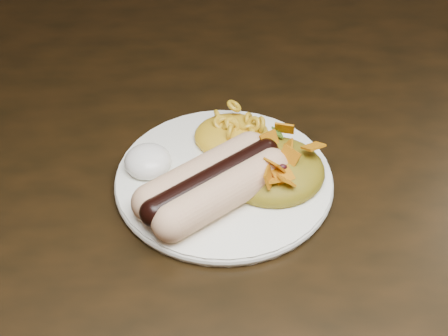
{
  "coord_description": "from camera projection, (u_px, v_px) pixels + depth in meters",
  "views": [
    {
      "loc": [
        -0.13,
        -0.57,
        1.19
      ],
      "look_at": [
        -0.11,
        -0.11,
        0.77
      ],
      "focal_mm": 55.0,
      "sensor_mm": 36.0,
      "label": 1
    }
  ],
  "objects": [
    {
      "name": "mac_and_cheese",
      "position": [
        232.0,
        128.0,
        0.66
      ],
      "size": [
        0.08,
        0.07,
        0.03
      ],
      "primitive_type": "ellipsoid",
      "rotation": [
        0.0,
        0.0,
        0.02
      ],
      "color": "gold",
      "rests_on": "plate"
    },
    {
      "name": "fork",
      "position": [
        227.0,
        182.0,
        0.64
      ],
      "size": [
        0.07,
        0.16,
        0.0
      ],
      "primitive_type": "cube",
      "rotation": [
        0.0,
        0.0,
        -0.3
      ],
      "color": "white",
      "rests_on": "table"
    },
    {
      "name": "sour_cream",
      "position": [
        147.0,
        157.0,
        0.63
      ],
      "size": [
        0.06,
        0.06,
        0.03
      ],
      "primitive_type": "ellipsoid",
      "rotation": [
        0.0,
        0.0,
        0.4
      ],
      "color": "white",
      "rests_on": "plate"
    },
    {
      "name": "hotdog",
      "position": [
        212.0,
        183.0,
        0.6
      ],
      "size": [
        0.11,
        0.13,
        0.03
      ],
      "rotation": [
        0.0,
        0.0,
        0.63
      ],
      "color": "#F8D093",
      "rests_on": "plate"
    },
    {
      "name": "plate",
      "position": [
        224.0,
        180.0,
        0.64
      ],
      "size": [
        0.24,
        0.24,
        0.01
      ],
      "primitive_type": "cylinder",
      "rotation": [
        0.0,
        0.0,
        0.2
      ],
      "color": "white",
      "rests_on": "table"
    },
    {
      "name": "table",
      "position": [
        311.0,
        173.0,
        0.79
      ],
      "size": [
        1.6,
        0.9,
        0.75
      ],
      "color": "black",
      "rests_on": "floor"
    },
    {
      "name": "taco_salad",
      "position": [
        274.0,
        163.0,
        0.62
      ],
      "size": [
        0.1,
        0.09,
        0.04
      ],
      "rotation": [
        0.0,
        0.0,
        0.38
      ],
      "color": "#9A5C06",
      "rests_on": "plate"
    }
  ]
}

